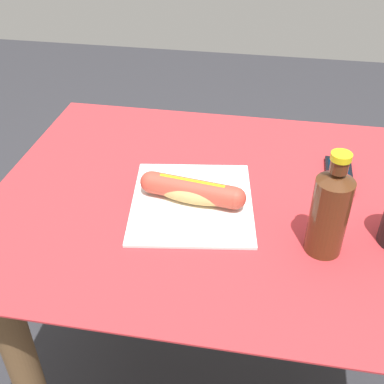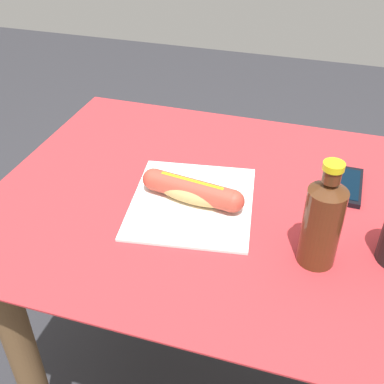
% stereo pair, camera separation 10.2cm
% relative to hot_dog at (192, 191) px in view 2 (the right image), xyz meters
% --- Properties ---
extents(dining_table, '(1.05, 0.80, 0.74)m').
position_rel_hot_dog_xyz_m(dining_table, '(0.07, 0.04, -0.18)').
color(dining_table, brown).
rests_on(dining_table, ground).
extents(paper_wrapper, '(0.30, 0.33, 0.01)m').
position_rel_hot_dog_xyz_m(paper_wrapper, '(0.00, 0.00, -0.03)').
color(paper_wrapper, white).
rests_on(paper_wrapper, dining_table).
extents(hot_dog, '(0.24, 0.08, 0.05)m').
position_rel_hot_dog_xyz_m(hot_dog, '(0.00, 0.00, 0.00)').
color(hot_dog, tan).
rests_on(hot_dog, paper_wrapper).
extents(cell_phone, '(0.06, 0.15, 0.01)m').
position_rel_hot_dog_xyz_m(cell_phone, '(0.32, 0.16, -0.03)').
color(cell_phone, black).
rests_on(cell_phone, dining_table).
extents(soda_bottle, '(0.07, 0.07, 0.21)m').
position_rel_hot_dog_xyz_m(soda_bottle, '(0.27, -0.10, 0.06)').
color(soda_bottle, '#4C2814').
rests_on(soda_bottle, dining_table).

